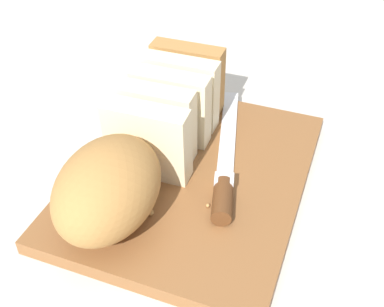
# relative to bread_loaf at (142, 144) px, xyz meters

# --- Properties ---
(ground_plane) EXTENTS (3.00, 3.00, 0.00)m
(ground_plane) POSITION_rel_bread_loaf_xyz_m (0.03, -0.06, -0.07)
(ground_plane) COLOR beige
(cutting_board) EXTENTS (0.38, 0.30, 0.02)m
(cutting_board) POSITION_rel_bread_loaf_xyz_m (0.03, -0.06, -0.06)
(cutting_board) COLOR brown
(cutting_board) RESTS_ON ground_plane
(bread_loaf) EXTENTS (0.35, 0.12, 0.10)m
(bread_loaf) POSITION_rel_bread_loaf_xyz_m (0.00, 0.00, 0.00)
(bread_loaf) COLOR #A8753D
(bread_loaf) RESTS_ON cutting_board
(bread_knife) EXTENTS (0.28, 0.10, 0.02)m
(bread_knife) POSITION_rel_bread_loaf_xyz_m (0.02, -0.10, -0.04)
(bread_knife) COLOR silver
(bread_knife) RESTS_ON cutting_board
(crumb_near_knife) EXTENTS (0.00, 0.00, 0.00)m
(crumb_near_knife) POSITION_rel_bread_loaf_xyz_m (-0.02, -0.10, -0.05)
(crumb_near_knife) COLOR tan
(crumb_near_knife) RESTS_ON cutting_board
(crumb_near_loaf) EXTENTS (0.01, 0.01, 0.01)m
(crumb_near_loaf) POSITION_rel_bread_loaf_xyz_m (-0.06, -0.04, -0.05)
(crumb_near_loaf) COLOR tan
(crumb_near_loaf) RESTS_ON cutting_board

